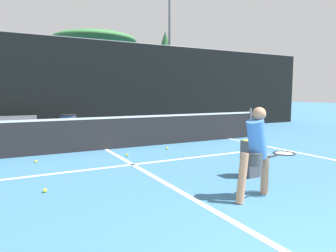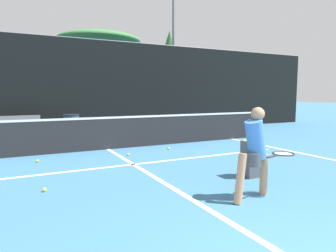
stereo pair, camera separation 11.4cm
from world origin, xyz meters
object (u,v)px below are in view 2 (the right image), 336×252
at_px(courtside_bench, 17,127).
at_px(parked_car, 83,116).
at_px(player_practicing, 255,149).
at_px(trash_bin, 71,126).
at_px(ball_hopper, 250,158).

height_order(courtside_bench, parked_car, parked_car).
bearing_deg(player_practicing, trash_bin, 86.82).
height_order(player_practicing, trash_bin, player_practicing).
xyz_separation_m(player_practicing, parked_car, (-0.49, 10.73, -0.17)).
bearing_deg(parked_car, courtside_bench, -135.12).
distance_m(ball_hopper, trash_bin, 7.34).
xyz_separation_m(courtside_bench, parked_car, (2.75, 2.74, 0.13)).
relative_size(ball_hopper, parked_car, 0.17).
height_order(ball_hopper, trash_bin, trash_bin).
bearing_deg(ball_hopper, player_practicing, -129.22).
distance_m(player_practicing, trash_bin, 8.08).
distance_m(player_practicing, parked_car, 10.74).
bearing_deg(ball_hopper, courtside_bench, 119.68).
height_order(player_practicing, courtside_bench, player_practicing).
bearing_deg(courtside_bench, ball_hopper, -59.56).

